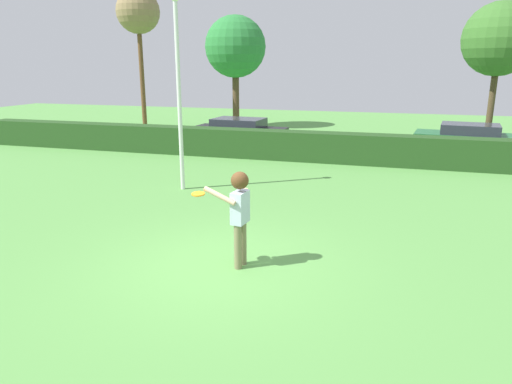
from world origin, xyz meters
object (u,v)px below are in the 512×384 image
at_px(person, 239,208).
at_px(willow_tree, 235,47).
at_px(oak_tree, 500,40).
at_px(maple_tree, 138,13).
at_px(parked_car_green, 469,138).
at_px(lamppost, 179,85).
at_px(frisbee, 198,194).
at_px(parked_car_black, 239,131).

height_order(person, willow_tree, willow_tree).
height_order(oak_tree, maple_tree, maple_tree).
bearing_deg(parked_car_green, oak_tree, 64.61).
bearing_deg(maple_tree, lamppost, -56.18).
distance_m(frisbee, parked_car_green, 14.72).
xyz_separation_m(frisbee, parked_car_black, (-3.48, 12.61, -0.69)).
relative_size(parked_car_black, parked_car_green, 0.98).
relative_size(parked_car_green, maple_tree, 0.58).
height_order(parked_car_green, willow_tree, willow_tree).
bearing_deg(frisbee, parked_car_green, 65.18).
xyz_separation_m(parked_car_green, maple_tree, (-16.68, 3.31, 5.55)).
bearing_deg(frisbee, willow_tree, 106.92).
height_order(parked_car_black, maple_tree, maple_tree).
bearing_deg(willow_tree, parked_car_green, -24.76).
distance_m(willow_tree, maple_tree, 5.53).
relative_size(person, willow_tree, 0.28).
bearing_deg(maple_tree, parked_car_green, -11.24).
xyz_separation_m(parked_car_black, maple_tree, (-7.03, 4.05, 5.55)).
height_order(frisbee, oak_tree, oak_tree).
relative_size(lamppost, parked_car_black, 1.26).
height_order(lamppost, willow_tree, willow_tree).
height_order(parked_car_black, willow_tree, willow_tree).
bearing_deg(maple_tree, person, -55.75).
bearing_deg(lamppost, oak_tree, 46.88).
bearing_deg(willow_tree, parked_car_black, -70.09).
distance_m(parked_car_green, maple_tree, 17.89).
relative_size(parked_car_green, willow_tree, 0.70).
distance_m(frisbee, oak_tree, 17.43).
xyz_separation_m(person, parked_car_black, (-4.17, 12.39, -0.43)).
height_order(frisbee, parked_car_green, frisbee).
height_order(frisbee, parked_car_black, frisbee).
height_order(frisbee, lamppost, lamppost).
xyz_separation_m(frisbee, willow_tree, (-5.73, 18.84, 3.13)).
relative_size(willow_tree, maple_tree, 0.83).
distance_m(lamppost, parked_car_green, 12.41).
xyz_separation_m(parked_car_green, willow_tree, (-11.91, 5.49, 3.82)).
distance_m(person, frisbee, 0.77).
distance_m(person, parked_car_green, 14.24).
height_order(person, parked_car_black, person).
bearing_deg(maple_tree, oak_tree, -3.64).
distance_m(parked_car_black, oak_tree, 11.75).
xyz_separation_m(person, frisbee, (-0.69, -0.22, 0.27)).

